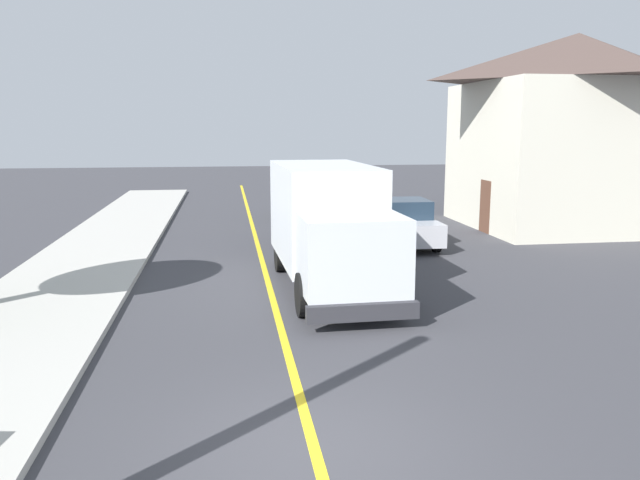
{
  "coord_description": "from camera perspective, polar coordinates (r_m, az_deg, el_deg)",
  "views": [
    {
      "loc": [
        -1.07,
        -7.66,
        4.23
      ],
      "look_at": [
        1.24,
        7.76,
        1.4
      ],
      "focal_mm": 35.35,
      "sensor_mm": 36.0,
      "label": 1
    }
  ],
  "objects": [
    {
      "name": "parked_car_near",
      "position": [
        23.21,
        -0.04,
        1.77
      ],
      "size": [
        2.01,
        4.48,
        1.67
      ],
      "color": "black",
      "rests_on": "ground"
    },
    {
      "name": "box_truck",
      "position": [
        16.56,
        0.76,
        1.73
      ],
      "size": [
        2.6,
        7.24,
        3.2
      ],
      "color": "silver",
      "rests_on": "ground"
    },
    {
      "name": "centre_line_yellow",
      "position": [
        18.19,
        -4.9,
        -3.18
      ],
      "size": [
        0.16,
        56.0,
        0.01
      ],
      "primitive_type": "cube",
      "color": "gold",
      "rests_on": "ground"
    },
    {
      "name": "parked_car_mid",
      "position": [
        29.6,
        -1.59,
        3.61
      ],
      "size": [
        1.96,
        4.46,
        1.67
      ],
      "color": "#4C564C",
      "rests_on": "ground"
    },
    {
      "name": "parked_van_across",
      "position": [
        22.76,
        7.59,
        1.51
      ],
      "size": [
        1.9,
        4.44,
        1.67
      ],
      "color": "#B7B7BC",
      "rests_on": "ground"
    },
    {
      "name": "house_across_street",
      "position": [
        28.63,
        21.88,
        9.34
      ],
      "size": [
        9.05,
        8.3,
        7.95
      ],
      "color": "beige",
      "rests_on": "ground"
    },
    {
      "name": "ground_plane",
      "position": [
        8.82,
        -0.52,
        -18.39
      ],
      "size": [
        120.0,
        120.0,
        0.0
      ],
      "primitive_type": "plane",
      "color": "#38383D"
    }
  ]
}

